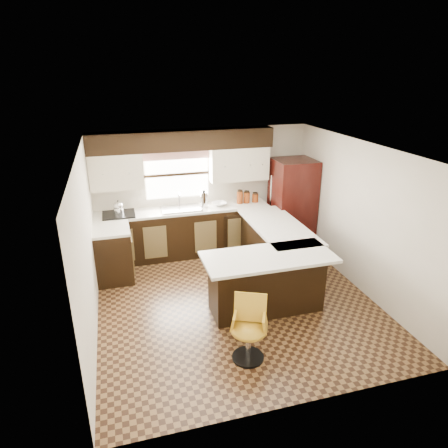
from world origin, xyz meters
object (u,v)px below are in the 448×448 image
object	(u,v)px
refrigerator	(292,205)
peninsula_return	(266,283)
peninsula_long	(274,252)
bar_chair	(249,331)

from	to	relation	value
refrigerator	peninsula_return	bearing A→B (deg)	-123.05
peninsula_long	refrigerator	world-z (taller)	refrigerator
peninsula_return	bar_chair	distance (m)	1.16
peninsula_long	peninsula_return	xyz separation A→B (m)	(-0.53, -0.97, 0.00)
peninsula_long	peninsula_return	distance (m)	1.11
peninsula_return	refrigerator	bearing A→B (deg)	56.95
peninsula_return	refrigerator	xyz separation A→B (m)	(1.32, 2.02, 0.46)
peninsula_return	bar_chair	world-z (taller)	peninsula_return
refrigerator	bar_chair	world-z (taller)	refrigerator
peninsula_long	bar_chair	distance (m)	2.27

